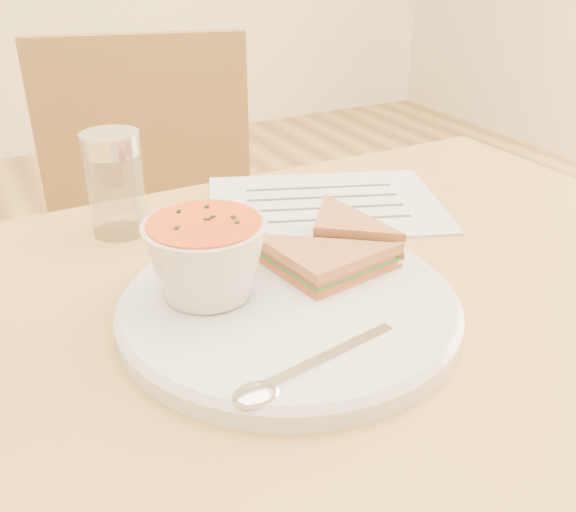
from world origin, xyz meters
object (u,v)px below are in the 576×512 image
plate (289,308)px  soup_bowl (207,262)px  condiment_shaker (116,184)px  chair_far (160,299)px

plate → soup_bowl: soup_bowl is taller
plate → condiment_shaker: 0.27m
plate → soup_bowl: (-0.06, 0.04, 0.05)m
chair_far → condiment_shaker: chair_far is taller
chair_far → plate: chair_far is taller
chair_far → plate: bearing=102.7°
plate → condiment_shaker: condiment_shaker is taller
plate → soup_bowl: 0.09m
condiment_shaker → plate: bearing=-71.0°
chair_far → plate: (-0.04, -0.57, 0.31)m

